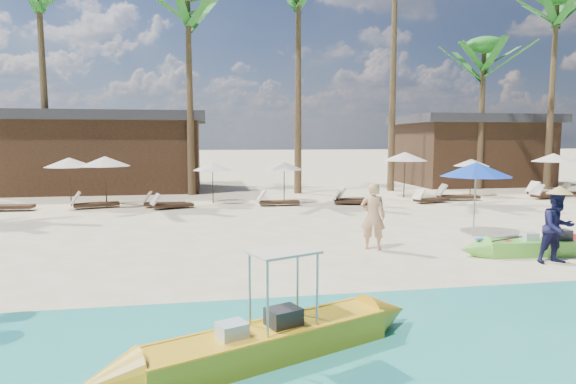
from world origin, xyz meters
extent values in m
plane|color=beige|center=(0.00, 0.00, 0.00)|extent=(240.00, 240.00, 0.00)
cube|color=tan|center=(0.00, -5.00, 0.00)|extent=(240.00, 4.50, 0.01)
cube|color=#6AD240|center=(5.55, -0.40, 0.18)|extent=(3.09, 0.85, 0.37)
cube|color=white|center=(5.55, -0.40, 0.20)|extent=(2.66, 0.64, 0.16)
cube|color=#262628|center=(5.93, -0.43, 0.45)|extent=(0.46, 0.37, 0.34)
cube|color=silver|center=(5.16, -0.33, 0.42)|extent=(0.36, 0.31, 0.27)
cylinder|color=red|center=(4.59, -0.29, 0.33)|extent=(0.21, 0.21, 0.09)
cylinder|color=#262628|center=(4.34, -0.37, 0.32)|extent=(0.19, 0.19, 0.08)
sphere|color=tan|center=(4.05, -0.30, 0.37)|extent=(0.17, 0.17, 0.17)
cube|color=gold|center=(-1.88, -4.83, 0.20)|extent=(3.38, 1.93, 0.40)
cube|color=white|center=(-1.88, -4.83, 0.22)|extent=(2.87, 1.57, 0.18)
cube|color=#262628|center=(-1.68, -4.75, 0.47)|extent=(0.52, 0.48, 0.32)
cube|color=silver|center=(-2.37, -5.03, 0.45)|extent=(0.43, 0.40, 0.28)
cube|color=beige|center=(-1.68, -4.75, 1.38)|extent=(1.01, 0.86, 0.03)
imported|color=tan|center=(1.57, 0.90, 0.87)|extent=(0.75, 0.63, 1.74)
imported|color=#15153A|center=(5.23, -1.16, 0.83)|extent=(0.82, 0.64, 1.67)
cylinder|color=#99999E|center=(5.04, 1.95, 1.06)|extent=(0.05, 0.05, 2.11)
cone|color=blue|center=(5.04, 1.95, 1.97)|extent=(2.02, 2.02, 0.41)
cylinder|color=#382717|center=(-8.30, 10.79, 1.00)|extent=(0.05, 0.05, 2.01)
cone|color=beige|center=(-8.30, 10.79, 1.87)|extent=(2.01, 2.01, 0.40)
cube|color=#382717|center=(-10.40, 9.76, 0.17)|extent=(1.90, 0.67, 0.13)
cylinder|color=#382717|center=(-6.78, 10.33, 1.03)|extent=(0.05, 0.05, 2.06)
cone|color=beige|center=(-6.78, 10.33, 1.92)|extent=(2.06, 2.06, 0.41)
cube|color=#382717|center=(-7.11, 9.97, 0.16)|extent=(1.85, 1.04, 0.12)
cube|color=beige|center=(-7.86, 9.76, 0.47)|extent=(0.54, 0.66, 0.52)
cube|color=#382717|center=(-4.34, 9.73, 0.15)|extent=(1.69, 0.64, 0.12)
cube|color=beige|center=(-5.06, 9.77, 0.44)|extent=(0.40, 0.56, 0.48)
cylinder|color=#382717|center=(-2.34, 10.72, 0.88)|extent=(0.04, 0.04, 1.77)
cone|color=beige|center=(-2.34, 10.72, 1.65)|extent=(1.77, 1.77, 0.35)
cube|color=#382717|center=(-3.98, 9.26, 0.14)|extent=(1.70, 1.04, 0.11)
cube|color=beige|center=(-4.65, 9.02, 0.43)|extent=(0.52, 0.62, 0.47)
cylinder|color=#382717|center=(0.82, 10.40, 0.89)|extent=(0.04, 0.04, 1.79)
cone|color=beige|center=(0.82, 10.40, 1.66)|extent=(1.79, 1.79, 0.36)
cube|color=#382717|center=(0.44, 9.47, 0.15)|extent=(1.70, 0.55, 0.12)
cube|color=beige|center=(-0.31, 9.47, 0.45)|extent=(0.38, 0.55, 0.50)
cube|color=#382717|center=(4.00, 9.62, 0.16)|extent=(1.84, 0.63, 0.13)
cube|color=beige|center=(3.19, 9.60, 0.48)|extent=(0.42, 0.60, 0.53)
cylinder|color=#382717|center=(6.88, 11.22, 1.08)|extent=(0.05, 0.05, 2.16)
cone|color=beige|center=(6.88, 11.22, 2.01)|extent=(2.16, 2.16, 0.43)
cube|color=#382717|center=(3.63, 9.19, 0.14)|extent=(1.67, 0.90, 0.11)
cube|color=beige|center=(2.96, 9.37, 0.42)|extent=(0.47, 0.59, 0.46)
cube|color=#382717|center=(7.29, 9.18, 0.14)|extent=(1.68, 0.90, 0.11)
cube|color=beige|center=(6.61, 9.01, 0.42)|extent=(0.48, 0.59, 0.47)
cylinder|color=#382717|center=(10.58, 11.57, 0.90)|extent=(0.04, 0.04, 1.79)
cone|color=beige|center=(10.58, 11.57, 1.67)|extent=(1.79, 1.79, 0.36)
cube|color=#382717|center=(8.99, 9.86, 0.16)|extent=(1.92, 0.81, 0.13)
cube|color=beige|center=(8.17, 9.96, 0.49)|extent=(0.48, 0.65, 0.54)
cylinder|color=#382717|center=(14.44, 10.58, 1.04)|extent=(0.05, 0.05, 2.08)
cone|color=beige|center=(14.44, 10.58, 1.93)|extent=(2.08, 2.08, 0.42)
cube|color=#382717|center=(13.59, 9.71, 0.16)|extent=(1.86, 0.96, 0.13)
cube|color=beige|center=(12.82, 9.54, 0.47)|extent=(0.52, 0.65, 0.52)
cube|color=#382717|center=(14.15, 10.52, 0.17)|extent=(1.90, 0.68, 0.13)
cube|color=beige|center=(13.32, 10.49, 0.50)|extent=(0.44, 0.62, 0.55)
cube|color=beige|center=(15.12, 10.52, 0.45)|extent=(0.50, 0.62, 0.49)
cone|color=brown|center=(-10.45, 15.08, 5.45)|extent=(0.40, 0.40, 10.89)
cone|color=brown|center=(-3.36, 14.27, 5.04)|extent=(0.40, 0.40, 10.08)
cone|color=brown|center=(2.15, 14.01, 5.63)|extent=(0.40, 0.40, 11.26)
cone|color=brown|center=(7.45, 14.38, 6.58)|extent=(0.40, 0.40, 13.16)
cone|color=brown|center=(12.84, 14.52, 4.04)|extent=(0.40, 0.40, 8.07)
ellipsoid|color=#1F6E1B|center=(12.84, 14.52, 8.07)|extent=(2.08, 2.08, 0.88)
cone|color=brown|center=(16.57, 13.68, 5.32)|extent=(0.40, 0.40, 10.64)
cube|color=#382717|center=(-8.00, 17.50, 1.90)|extent=(10.00, 6.00, 3.80)
cube|color=#2D2D33|center=(-8.00, 17.50, 4.05)|extent=(10.80, 6.60, 0.50)
cube|color=#382717|center=(14.00, 17.50, 1.90)|extent=(8.00, 6.00, 3.80)
cube|color=#2D2D33|center=(14.00, 17.50, 4.05)|extent=(8.80, 6.60, 0.50)
camera|label=1|loc=(-2.66, -10.75, 2.83)|focal=30.00mm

